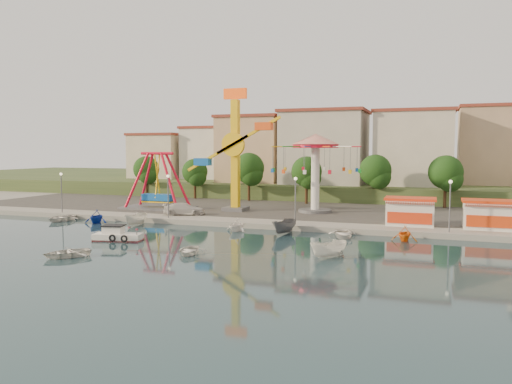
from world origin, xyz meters
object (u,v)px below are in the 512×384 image
at_px(rowboat_a, 189,250).
at_px(kamikaze_tower, 238,154).
at_px(wave_swinger, 315,155).
at_px(cabin_motorboat, 117,236).
at_px(skiff, 329,249).
at_px(van, 184,209).
at_px(pirate_ship_ride, 157,182).

bearing_deg(rowboat_a, kamikaze_tower, 89.21).
relative_size(kamikaze_tower, wave_swinger, 1.42).
bearing_deg(kamikaze_tower, cabin_motorboat, -101.03).
bearing_deg(kamikaze_tower, skiff, -53.02).
bearing_deg(van, rowboat_a, -173.77).
bearing_deg(wave_swinger, rowboat_a, -99.80).
relative_size(cabin_motorboat, skiff, 1.30).
bearing_deg(kamikaze_tower, rowboat_a, -77.69).
relative_size(pirate_ship_ride, rowboat_a, 3.06).
bearing_deg(pirate_ship_ride, van, -34.96).
xyz_separation_m(wave_swinger, van, (-15.17, -8.15, -6.84)).
xyz_separation_m(cabin_motorboat, rowboat_a, (9.68, -3.47, -0.10)).
height_order(pirate_ship_ride, skiff, pirate_ship_ride).
bearing_deg(kamikaze_tower, wave_swinger, 11.71).
relative_size(pirate_ship_ride, cabin_motorboat, 2.02).
bearing_deg(van, cabin_motorboat, 160.32).
xyz_separation_m(pirate_ship_ride, rowboat_a, (17.06, -23.62, -4.06)).
xyz_separation_m(kamikaze_tower, van, (-5.01, -6.04, -6.97)).
xyz_separation_m(pirate_ship_ride, cabin_motorboat, (7.38, -20.15, -3.96)).
bearing_deg(skiff, rowboat_a, -131.08).
relative_size(pirate_ship_ride, van, 1.91).
height_order(pirate_ship_ride, kamikaze_tower, kamikaze_tower).
relative_size(wave_swinger, van, 2.22).
distance_m(cabin_motorboat, skiff, 21.18).
bearing_deg(pirate_ship_ride, wave_swinger, 9.27).
height_order(kamikaze_tower, rowboat_a, kamikaze_tower).
bearing_deg(pirate_ship_ride, rowboat_a, -54.17).
bearing_deg(wave_swinger, cabin_motorboat, -121.23).
distance_m(pirate_ship_ride, van, 8.58).
xyz_separation_m(kamikaze_tower, wave_swinger, (10.16, 2.11, -0.13)).
height_order(cabin_motorboat, van, van).
distance_m(kamikaze_tower, rowboat_a, 26.87).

